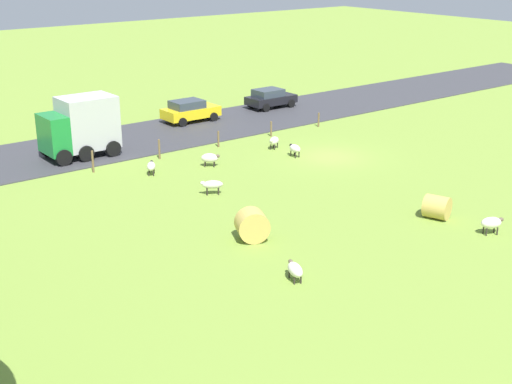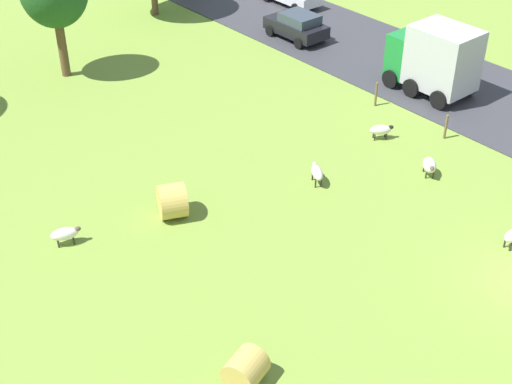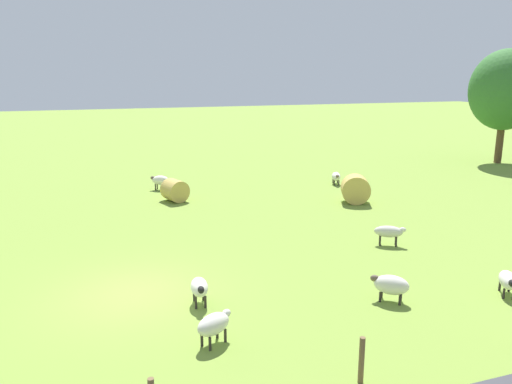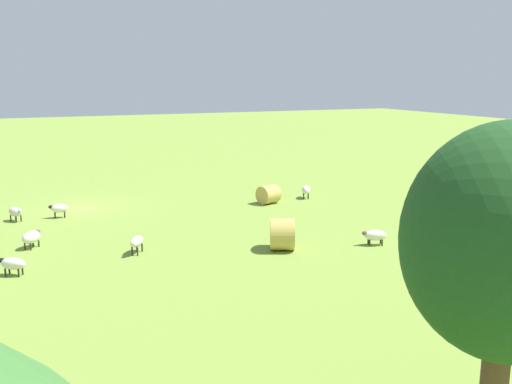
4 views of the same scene
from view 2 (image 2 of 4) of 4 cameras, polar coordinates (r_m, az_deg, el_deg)
sheep_0 at (r=34.89m, az=9.66°, el=4.77°), size 1.12×0.95×0.71m
sheep_4 at (r=31.22m, az=4.76°, el=1.52°), size 0.93×1.17×0.76m
sheep_5 at (r=28.64m, az=-14.59°, el=-3.16°), size 1.19×0.81×0.71m
sheep_6 at (r=32.54m, az=13.30°, el=2.04°), size 1.07×1.12×0.79m
hay_bale_0 at (r=22.62m, az=-0.81°, el=-13.59°), size 1.43×1.42×1.11m
hay_bale_1 at (r=29.25m, az=-6.50°, el=-0.69°), size 1.54×1.72×1.41m
fence_post_3 at (r=35.51m, az=14.51°, el=4.92°), size 0.12×0.12×1.23m
fence_post_4 at (r=37.80m, az=9.30°, el=7.50°), size 0.12×0.12×1.29m
truck_0 at (r=39.16m, az=13.70°, el=10.05°), size 2.71×4.42×3.63m
car_4 at (r=45.23m, az=3.20°, el=12.78°), size 2.13×3.91×1.60m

